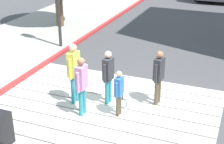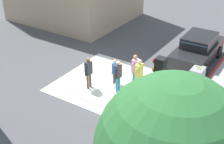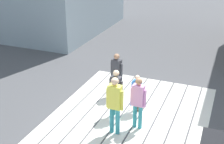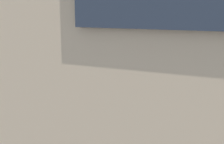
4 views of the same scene
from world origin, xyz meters
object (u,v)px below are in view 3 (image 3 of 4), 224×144
Objects in this scene: pedestrian_adult_lead at (138,100)px; pedestrian_child_with_racket at (137,91)px; pedestrian_adult_trailing at (115,102)px; pedestrian_teen_behind at (117,72)px; pedestrian_adult_side at (116,90)px.

pedestrian_child_with_racket is (0.94, 0.34, -0.23)m from pedestrian_adult_lead.
pedestrian_adult_trailing reaches higher than pedestrian_child_with_racket.
pedestrian_adult_lead reaches higher than pedestrian_teen_behind.
pedestrian_teen_behind reaches higher than pedestrian_adult_side.
pedestrian_adult_lead is 1.02m from pedestrian_child_with_racket.
pedestrian_adult_lead is 0.95m from pedestrian_adult_side.
pedestrian_adult_trailing is at bearing 133.67° from pedestrian_adult_lead.
pedestrian_adult_lead is 1.03× the size of pedestrian_teen_behind.
pedestrian_adult_lead reaches higher than pedestrian_adult_side.
pedestrian_teen_behind is at bearing 51.80° from pedestrian_child_with_racket.
pedestrian_adult_lead is at bearing -141.98° from pedestrian_teen_behind.
pedestrian_child_with_racket is at bearing -128.20° from pedestrian_teen_behind.
pedestrian_adult_lead is 1.27× the size of pedestrian_child_with_racket.
pedestrian_teen_behind is at bearing 20.01° from pedestrian_adult_trailing.
pedestrian_adult_lead is at bearing -160.09° from pedestrian_child_with_racket.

